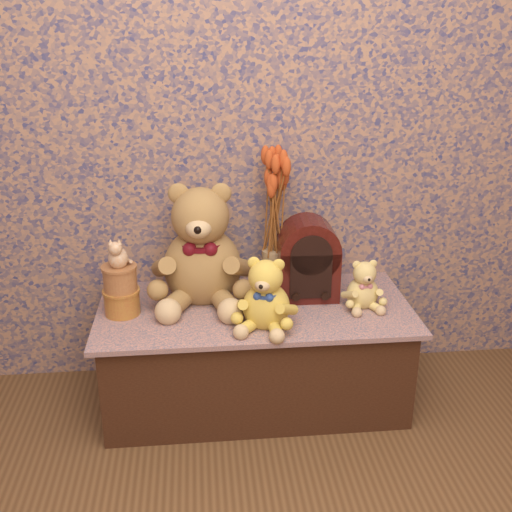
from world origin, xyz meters
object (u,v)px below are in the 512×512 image
(teddy_small, at_px, (363,281))
(cathedral_radio, at_px, (308,258))
(biscuit_tin_lower, at_px, (122,302))
(teddy_large, at_px, (202,238))
(teddy_medium, at_px, (266,289))
(ceramic_vase, at_px, (275,270))
(cat_figurine, at_px, (118,251))

(teddy_small, height_order, cathedral_radio, cathedral_radio)
(teddy_small, height_order, biscuit_tin_lower, teddy_small)
(teddy_small, relative_size, cathedral_radio, 0.63)
(teddy_large, height_order, cathedral_radio, teddy_large)
(teddy_medium, distance_m, ceramic_vase, 0.32)
(teddy_medium, xyz_separation_m, cathedral_radio, (0.20, 0.24, 0.02))
(teddy_large, height_order, teddy_medium, teddy_large)
(teddy_large, distance_m, cat_figurine, 0.34)
(teddy_small, xyz_separation_m, cathedral_radio, (-0.21, 0.11, 0.06))
(teddy_small, height_order, ceramic_vase, teddy_small)
(cat_figurine, bearing_deg, teddy_medium, -9.25)
(cathedral_radio, bearing_deg, teddy_medium, -128.23)
(teddy_medium, xyz_separation_m, teddy_small, (0.40, 0.12, -0.04))
(teddy_large, relative_size, teddy_small, 2.46)
(teddy_medium, relative_size, biscuit_tin_lower, 2.15)
(teddy_small, distance_m, cat_figurine, 0.97)
(cat_figurine, bearing_deg, teddy_large, 26.14)
(cathedral_radio, bearing_deg, ceramic_vase, 151.23)
(cathedral_radio, distance_m, cat_figurine, 0.76)
(biscuit_tin_lower, height_order, cat_figurine, cat_figurine)
(ceramic_vase, bearing_deg, teddy_small, -29.67)
(cathedral_radio, height_order, cat_figurine, cathedral_radio)
(cat_figurine, bearing_deg, biscuit_tin_lower, 0.00)
(biscuit_tin_lower, bearing_deg, teddy_medium, -14.99)
(teddy_large, distance_m, cathedral_radio, 0.44)
(teddy_small, xyz_separation_m, cat_figurine, (-0.96, 0.03, 0.16))
(cathedral_radio, bearing_deg, biscuit_tin_lower, -171.56)
(teddy_small, distance_m, cathedral_radio, 0.24)
(cathedral_radio, bearing_deg, teddy_large, 177.77)
(teddy_medium, bearing_deg, teddy_small, 36.10)
(teddy_medium, distance_m, cat_figurine, 0.58)
(teddy_medium, relative_size, ceramic_vase, 1.62)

